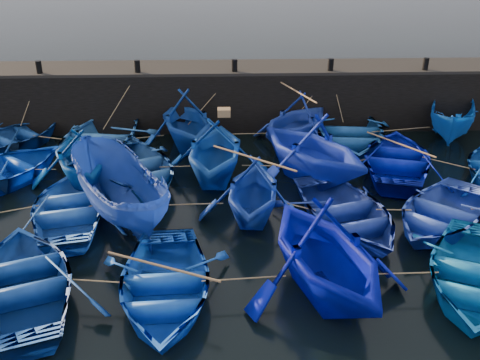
{
  "coord_description": "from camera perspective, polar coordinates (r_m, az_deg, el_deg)",
  "views": [
    {
      "loc": [
        -0.55,
        -12.31,
        8.21
      ],
      "look_at": [
        0.0,
        3.2,
        0.7
      ],
      "focal_mm": 40.0,
      "sensor_mm": 36.0,
      "label": 1
    }
  ],
  "objects": [
    {
      "name": "ground",
      "position": [
        14.81,
        0.44,
        -7.85
      ],
      "size": [
        120.0,
        120.0,
        0.0
      ],
      "primitive_type": "plane",
      "color": "black",
      "rests_on": "ground"
    },
    {
      "name": "quay_wall",
      "position": [
        23.86,
        -0.63,
        8.85
      ],
      "size": [
        26.0,
        2.5,
        2.5
      ],
      "primitive_type": "cube",
      "color": "black",
      "rests_on": "ground"
    },
    {
      "name": "quay_top",
      "position": [
        23.51,
        -0.64,
        11.91
      ],
      "size": [
        26.0,
        2.5,
        0.12
      ],
      "primitive_type": "cube",
      "color": "black",
      "rests_on": "quay_wall"
    },
    {
      "name": "bollard_0",
      "position": [
        23.75,
        -20.66,
        11.2
      ],
      "size": [
        0.24,
        0.24,
        0.5
      ],
      "primitive_type": "cylinder",
      "color": "black",
      "rests_on": "quay_top"
    },
    {
      "name": "bollard_1",
      "position": [
        22.82,
        -10.9,
        11.83
      ],
      "size": [
        0.24,
        0.24,
        0.5
      ],
      "primitive_type": "cylinder",
      "color": "black",
      "rests_on": "quay_top"
    },
    {
      "name": "bollard_2",
      "position": [
        22.56,
        -0.59,
        12.12
      ],
      "size": [
        0.24,
        0.24,
        0.5
      ],
      "primitive_type": "cylinder",
      "color": "black",
      "rests_on": "quay_top"
    },
    {
      "name": "bollard_3",
      "position": [
        23.01,
        9.65,
        12.04
      ],
      "size": [
        0.24,
        0.24,
        0.5
      ],
      "primitive_type": "cylinder",
      "color": "black",
      "rests_on": "quay_top"
    },
    {
      "name": "bollard_4",
      "position": [
        24.12,
        19.2,
        11.63
      ],
      "size": [
        0.24,
        0.24,
        0.5
      ],
      "primitive_type": "cylinder",
      "color": "black",
      "rests_on": "quay_top"
    },
    {
      "name": "boat_0",
      "position": [
        23.17,
        -23.25,
        4.18
      ],
      "size": [
        5.54,
        5.72,
        0.97
      ],
      "primitive_type": "imported",
      "rotation": [
        0.0,
        0.0,
        2.45
      ],
      "color": "navy",
      "rests_on": "ground"
    },
    {
      "name": "boat_1",
      "position": [
        21.57,
        -15.02,
        4.21
      ],
      "size": [
        4.99,
        6.29,
        1.17
      ],
      "primitive_type": "imported",
      "rotation": [
        0.0,
        0.0,
        -0.18
      ],
      "color": "#2760AA",
      "rests_on": "ground"
    },
    {
      "name": "boat_2",
      "position": [
        21.27,
        -5.81,
        6.4
      ],
      "size": [
        4.85,
        5.31,
        2.37
      ],
      "primitive_type": "imported",
      "rotation": [
        0.0,
        0.0,
        0.24
      ],
      "color": "#113F94",
      "rests_on": "ground"
    },
    {
      "name": "boat_3",
      "position": [
        21.54,
        6.04,
        6.41
      ],
      "size": [
        5.48,
        5.54,
        2.21
      ],
      "primitive_type": "imported",
      "rotation": [
        0.0,
        0.0,
        -0.71
      ],
      "color": "blue",
      "rests_on": "ground"
    },
    {
      "name": "boat_4",
      "position": [
        22.1,
        11.6,
        5.08
      ],
      "size": [
        4.6,
        6.01,
        1.16
      ],
      "primitive_type": "imported",
      "rotation": [
        0.0,
        0.0,
        -0.11
      ],
      "color": "navy",
      "rests_on": "ground"
    },
    {
      "name": "boat_5",
      "position": [
        23.82,
        21.73,
        6.08
      ],
      "size": [
        3.45,
        4.97,
        1.8
      ],
      "primitive_type": "imported",
      "rotation": [
        0.0,
        0.0,
        -0.41
      ],
      "color": "#0E50AB",
      "rests_on": "ground"
    },
    {
      "name": "boat_7",
      "position": [
        18.97,
        -16.65,
        2.5
      ],
      "size": [
        4.76,
        5.04,
        2.1
      ],
      "primitive_type": "imported",
      "rotation": [
        0.0,
        0.0,
        3.56
      ],
      "color": "#054793",
      "rests_on": "ground"
    },
    {
      "name": "boat_8",
      "position": [
        18.85,
        -11.31,
        1.33
      ],
      "size": [
        5.81,
        6.51,
        1.11
      ],
      "primitive_type": "imported",
      "rotation": [
        0.0,
        0.0,
        0.46
      ],
      "color": "#25589C",
      "rests_on": "ground"
    },
    {
      "name": "boat_9",
      "position": [
        18.4,
        -2.6,
        3.34
      ],
      "size": [
        4.28,
        4.84,
        2.37
      ],
      "primitive_type": "imported",
      "rotation": [
        0.0,
        0.0,
        3.05
      ],
      "color": "#0F45A5",
      "rests_on": "ground"
    },
    {
      "name": "boat_10",
      "position": [
        18.5,
        7.77,
        3.56
      ],
      "size": [
        6.23,
        6.38,
        2.55
      ],
      "primitive_type": "imported",
      "rotation": [
        0.0,
        0.0,
        3.77
      ],
      "color": "#152ECD",
      "rests_on": "ground"
    },
    {
      "name": "boat_11",
      "position": [
        20.13,
        16.49,
        2.24
      ],
      "size": [
        4.82,
        5.8,
        1.04
      ],
      "primitive_type": "imported",
      "rotation": [
        0.0,
        0.0,
        2.86
      ],
      "color": "#0210A7",
      "rests_on": "ground"
    },
    {
      "name": "boat_14",
      "position": [
        16.88,
        -17.73,
        -2.81
      ],
      "size": [
        4.09,
        5.1,
        0.94
      ],
      "primitive_type": "imported",
      "rotation": [
        0.0,
        0.0,
        3.35
      ],
      "color": "blue",
      "rests_on": "ground"
    },
    {
      "name": "boat_15",
      "position": [
        16.19,
        -12.91,
        -1.28
      ],
      "size": [
        4.35,
        5.52,
        2.03
      ],
      "primitive_type": "imported",
      "rotation": [
        0.0,
        0.0,
        3.67
      ],
      "color": "navy",
      "rests_on": "ground"
    },
    {
      "name": "boat_16",
      "position": [
        15.97,
        1.39,
        -1.03
      ],
      "size": [
        3.73,
        4.18,
        2.0
      ],
      "primitive_type": "imported",
      "rotation": [
        0.0,
        0.0,
        -0.13
      ],
      "color": "#1437A8",
      "rests_on": "ground"
    },
    {
      "name": "boat_17",
      "position": [
        16.11,
        11.25,
        -3.33
      ],
      "size": [
        4.65,
        5.57,
        0.99
      ],
      "primitive_type": "imported",
      "rotation": [
        0.0,
        0.0,
        0.29
      ],
      "color": "navy",
      "rests_on": "ground"
    },
    {
      "name": "boat_18",
      "position": [
        16.93,
        20.66,
        -3.19
      ],
      "size": [
        5.49,
        5.6,
        0.95
      ],
      "primitive_type": "imported",
      "rotation": [
        0.0,
        0.0,
        -0.73
      ],
      "color": "blue",
      "rests_on": "ground"
    },
    {
      "name": "boat_21",
      "position": [
        13.92,
        -22.09,
        -9.95
      ],
      "size": [
        5.01,
        5.85,
        1.03
      ],
      "primitive_type": "imported",
      "rotation": [
        0.0,
        0.0,
        3.49
      ],
      "color": "navy",
      "rests_on": "ground"
    },
    {
      "name": "boat_22",
      "position": [
        13.0,
        -8.16,
        -10.96
      ],
      "size": [
        3.54,
        4.79,
        0.96
      ],
      "primitive_type": "imported",
      "rotation": [
        0.0,
        0.0,
        0.05
      ],
      "color": "blue",
      "rests_on": "ground"
    },
    {
      "name": "boat_23",
      "position": [
        12.81,
        9.08,
        -7.46
      ],
      "size": [
        5.34,
        5.77,
        2.5
      ],
      "primitive_type": "imported",
      "rotation": [
        0.0,
        0.0,
        0.31
      ],
      "color": "#000AA7",
      "rests_on": "ground"
    },
    {
      "name": "boat_24",
      "position": [
        14.39,
        23.76,
        -9.1
      ],
      "size": [
        5.14,
        5.81,
        1.0
      ],
      "primitive_type": "imported",
      "rotation": [
        0.0,
        0.0,
        -0.43
      ],
      "color": "#0B64B0",
      "rests_on": "ground"
    },
    {
      "name": "wooden_crate",
      "position": [
        17.94,
        -1.72,
        7.23
      ],
      "size": [
        0.43,
        0.37,
        0.25
      ],
      "primitive_type": "cube",
      "color": "olive",
      "rests_on": "boat_9"
    },
    {
      "name": "mooring_ropes",
      "position": [
        18.8,
        0.24,
        2.85
      ],
      "size": [
        17.96,
        11.5,
        2.1
      ],
      "color": "tan",
      "rests_on": "ground"
    },
    {
      "name": "loose_oars",
      "position": [
        17.04,
        5.51,
        2.81
      ],
      "size": [
        10.03,
        11.85,
        1.31
      ],
      "color": "#99724C",
      "rests_on": "ground"
    }
  ]
}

